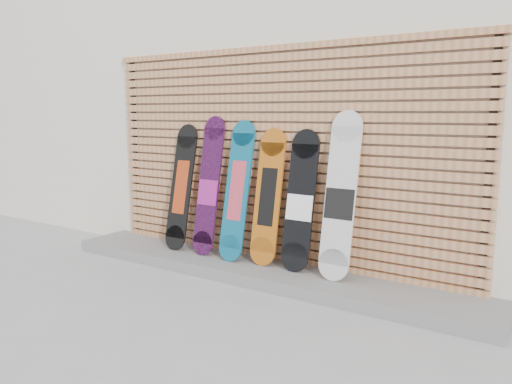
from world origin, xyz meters
TOP-DOWN VIEW (x-y plane):
  - ground at (0.00, 0.00)m, footprint 80.00×80.00m
  - building at (0.50, 3.50)m, footprint 12.00×5.00m
  - concrete_step at (-0.15, 0.68)m, footprint 4.60×0.70m
  - slat_wall at (-0.15, 0.97)m, footprint 4.26×0.08m
  - snowboard_0 at (-1.24, 0.78)m, footprint 0.28×0.33m
  - snowboard_1 at (-0.85, 0.79)m, footprint 0.26×0.31m
  - snowboard_2 at (-0.47, 0.78)m, footprint 0.28×0.33m
  - snowboard_3 at (-0.12, 0.81)m, footprint 0.29×0.28m
  - snowboard_4 at (0.25, 0.81)m, footprint 0.29×0.27m
  - snowboard_5 at (0.67, 0.79)m, footprint 0.30×0.31m

SIDE VIEW (x-z plane):
  - ground at x=0.00m, z-range 0.00..0.00m
  - concrete_step at x=-0.15m, z-range 0.00..0.12m
  - snowboard_4 at x=0.25m, z-range 0.11..1.47m
  - snowboard_3 at x=-0.12m, z-range 0.12..1.49m
  - snowboard_0 at x=-1.24m, z-range 0.12..1.51m
  - snowboard_2 at x=-0.47m, z-range 0.12..1.56m
  - snowboard_1 at x=-0.85m, z-range 0.11..1.59m
  - snowboard_5 at x=0.67m, z-range 0.11..1.65m
  - slat_wall at x=-0.15m, z-range 0.06..2.35m
  - building at x=0.50m, z-range 0.00..3.60m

